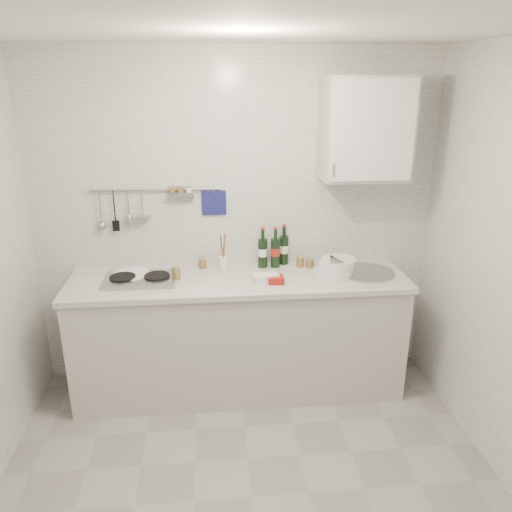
# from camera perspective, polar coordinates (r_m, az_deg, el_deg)

# --- Properties ---
(floor) EXTENTS (3.00, 3.00, 0.00)m
(floor) POSITION_cam_1_polar(r_m,az_deg,el_deg) (3.19, -0.45, -25.84)
(floor) COLOR gray
(floor) RESTS_ON ground
(ceiling) EXTENTS (3.00, 3.00, 0.00)m
(ceiling) POSITION_cam_1_polar(r_m,az_deg,el_deg) (2.25, -0.63, 25.32)
(ceiling) COLOR silver
(ceiling) RESTS_ON back_wall
(back_wall) EXTENTS (3.00, 0.02, 2.50)m
(back_wall) POSITION_cam_1_polar(r_m,az_deg,el_deg) (3.78, -2.33, 3.84)
(back_wall) COLOR silver
(back_wall) RESTS_ON floor
(counter) EXTENTS (2.44, 0.64, 0.96)m
(counter) POSITION_cam_1_polar(r_m,az_deg,el_deg) (3.81, -1.81, -9.29)
(counter) COLOR #B4AFA7
(counter) RESTS_ON floor
(wall_rail) EXTENTS (0.98, 0.09, 0.34)m
(wall_rail) POSITION_cam_1_polar(r_m,az_deg,el_deg) (3.72, -11.59, 6.00)
(wall_rail) COLOR #93969B
(wall_rail) RESTS_ON back_wall
(wall_cabinet) EXTENTS (0.60, 0.38, 0.70)m
(wall_cabinet) POSITION_cam_1_polar(r_m,az_deg,el_deg) (3.63, 12.44, 14.02)
(wall_cabinet) COLOR #B4AFA7
(wall_cabinet) RESTS_ON back_wall
(plate_stack_hob) EXTENTS (0.28, 0.28, 0.03)m
(plate_stack_hob) POSITION_cam_1_polar(r_m,az_deg,el_deg) (3.70, -14.15, -2.21)
(plate_stack_hob) COLOR #5265BA
(plate_stack_hob) RESTS_ON counter
(plate_stack_sink) EXTENTS (0.31, 0.30, 0.12)m
(plate_stack_sink) POSITION_cam_1_polar(r_m,az_deg,el_deg) (3.71, 9.12, -1.22)
(plate_stack_sink) COLOR white
(plate_stack_sink) RESTS_ON counter
(wine_bottles) EXTENTS (0.24, 0.14, 0.31)m
(wine_bottles) POSITION_cam_1_polar(r_m,az_deg,el_deg) (3.78, 2.07, 1.09)
(wine_bottles) COLOR black
(wine_bottles) RESTS_ON counter
(butter_dish) EXTENTS (0.20, 0.12, 0.06)m
(butter_dish) POSITION_cam_1_polar(r_m,az_deg,el_deg) (3.52, 1.10, -2.54)
(butter_dish) COLOR white
(butter_dish) RESTS_ON counter
(strawberry_punnet) EXTENTS (0.11, 0.11, 0.05)m
(strawberry_punnet) POSITION_cam_1_polar(r_m,az_deg,el_deg) (3.51, 2.27, -2.70)
(strawberry_punnet) COLOR #AD1318
(strawberry_punnet) RESTS_ON counter
(utensil_crock) EXTENTS (0.07, 0.07, 0.29)m
(utensil_crock) POSITION_cam_1_polar(r_m,az_deg,el_deg) (3.72, -3.75, -0.65)
(utensil_crock) COLOR white
(utensil_crock) RESTS_ON counter
(jar_a) EXTENTS (0.06, 0.06, 0.08)m
(jar_a) POSITION_cam_1_polar(r_m,az_deg,el_deg) (3.80, -6.14, -0.76)
(jar_a) COLOR brown
(jar_a) RESTS_ON counter
(jar_b) EXTENTS (0.06, 0.06, 0.09)m
(jar_b) POSITION_cam_1_polar(r_m,az_deg,el_deg) (3.81, 5.08, -0.62)
(jar_b) COLOR brown
(jar_b) RESTS_ON counter
(jar_c) EXTENTS (0.06, 0.06, 0.07)m
(jar_c) POSITION_cam_1_polar(r_m,az_deg,el_deg) (3.82, 6.19, -0.71)
(jar_c) COLOR brown
(jar_c) RESTS_ON counter
(jar_d) EXTENTS (0.07, 0.07, 0.10)m
(jar_d) POSITION_cam_1_polar(r_m,az_deg,el_deg) (3.61, -9.09, -1.88)
(jar_d) COLOR brown
(jar_d) RESTS_ON counter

